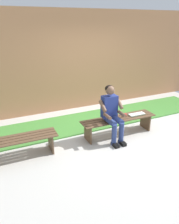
% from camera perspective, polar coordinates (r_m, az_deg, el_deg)
% --- Properties ---
extents(ground_plane, '(10.00, 7.00, 0.04)m').
position_cam_1_polar(ground_plane, '(4.07, 0.58, -15.52)').
color(ground_plane, beige).
extents(grass_strip, '(9.00, 1.21, 0.03)m').
position_cam_1_polar(grass_strip, '(5.62, -8.07, -3.81)').
color(grass_strip, '#478C38').
rests_on(grass_strip, ground).
extents(brick_wall, '(9.50, 0.24, 2.84)m').
position_cam_1_polar(brick_wall, '(6.47, -6.22, 12.92)').
color(brick_wall, '#B27A51').
rests_on(brick_wall, ground).
extents(bench_near, '(1.81, 0.44, 0.43)m').
position_cam_1_polar(bench_near, '(5.13, 7.62, -2.55)').
color(bench_near, brown).
rests_on(bench_near, ground).
extents(bench_far, '(1.65, 0.44, 0.43)m').
position_cam_1_polar(bench_far, '(4.45, -19.08, -7.88)').
color(bench_far, brown).
rests_on(bench_far, ground).
extents(person_seated, '(0.50, 0.69, 1.23)m').
position_cam_1_polar(person_seated, '(4.79, 5.89, 0.15)').
color(person_seated, navy).
rests_on(person_seated, ground).
extents(apple, '(0.08, 0.08, 0.08)m').
position_cam_1_polar(apple, '(5.18, 9.32, -0.72)').
color(apple, red).
rests_on(apple, bench_near).
extents(book_open, '(0.41, 0.16, 0.02)m').
position_cam_1_polar(book_open, '(5.34, 12.31, -0.58)').
color(book_open, white).
rests_on(book_open, bench_near).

